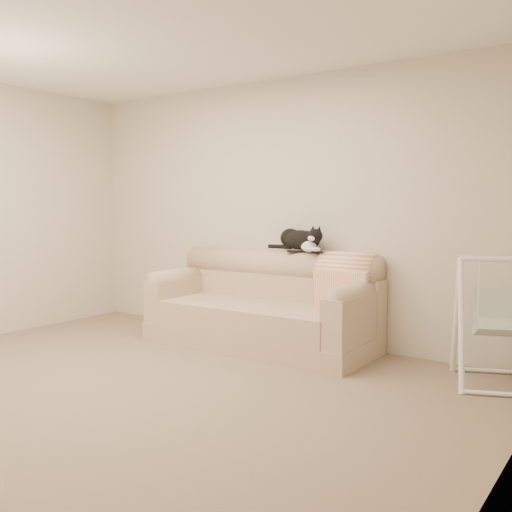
{
  "coord_description": "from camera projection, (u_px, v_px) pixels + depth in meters",
  "views": [
    {
      "loc": [
        3.06,
        -2.87,
        1.34
      ],
      "look_at": [
        0.19,
        1.27,
        0.9
      ],
      "focal_mm": 40.0,
      "sensor_mm": 36.0,
      "label": 1
    }
  ],
  "objects": [
    {
      "name": "ground_plane",
      "position": [
        137.0,
        388.0,
        4.2
      ],
      "size": [
        5.0,
        5.0,
        0.0
      ],
      "primitive_type": "plane",
      "color": "#736651",
      "rests_on": "ground"
    },
    {
      "name": "room_shell",
      "position": [
        133.0,
        180.0,
        4.07
      ],
      "size": [
        5.04,
        4.04,
        2.6
      ],
      "color": "beige",
      "rests_on": "ground"
    },
    {
      "name": "sofa",
      "position": [
        264.0,
        309.0,
        5.47
      ],
      "size": [
        2.2,
        0.93,
        0.9
      ],
      "color": "tan",
      "rests_on": "ground"
    },
    {
      "name": "remote_a",
      "position": [
        296.0,
        251.0,
        5.47
      ],
      "size": [
        0.17,
        0.15,
        0.03
      ],
      "color": "black",
      "rests_on": "sofa"
    },
    {
      "name": "remote_b",
      "position": [
        319.0,
        252.0,
        5.35
      ],
      "size": [
        0.17,
        0.12,
        0.02
      ],
      "color": "black",
      "rests_on": "sofa"
    },
    {
      "name": "tuxedo_cat",
      "position": [
        301.0,
        240.0,
        5.48
      ],
      "size": [
        0.65,
        0.36,
        0.25
      ],
      "color": "black",
      "rests_on": "sofa"
    },
    {
      "name": "throw_blanket",
      "position": [
        348.0,
        274.0,
        5.19
      ],
      "size": [
        0.52,
        0.38,
        0.58
      ],
      "color": "#E77D49",
      "rests_on": "sofa"
    },
    {
      "name": "baby_swing",
      "position": [
        497.0,
        321.0,
        4.25
      ],
      "size": [
        0.78,
        0.81,
        0.98
      ],
      "color": "white",
      "rests_on": "ground"
    }
  ]
}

